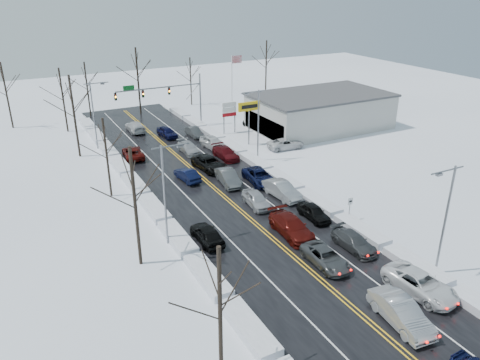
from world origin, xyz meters
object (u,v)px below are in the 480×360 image
traffic_signal_mast (169,94)px  oncoming_car_0 (187,180)px  tires_plus_sign (249,109)px  flagpole (233,81)px  dealership_building (320,111)px

traffic_signal_mast → oncoming_car_0: bearing=-104.8°
traffic_signal_mast → tires_plus_sign: (7.05, -12.00, -0.49)m
tires_plus_sign → oncoming_car_0: bearing=-147.4°
flagpole → dealership_building: 15.24m
dealership_building → oncoming_car_0: bearing=-159.0°
traffic_signal_mast → flagpole: bearing=9.7°
traffic_signal_mast → tires_plus_sign: bearing=-59.5°
flagpole → traffic_signal_mast: bearing=-170.3°
tires_plus_sign → dealership_building: 13.82m
traffic_signal_mast → dealership_building: size_ratio=0.65×
oncoming_car_0 → dealership_building: bearing=-164.9°
flagpole → dealership_building: size_ratio=0.49×
tires_plus_sign → flagpole: (4.67, 14.01, 0.93)m
dealership_building → oncoming_car_0: (-25.80, -9.90, -2.66)m
traffic_signal_mast → dealership_building: (20.53, -9.99, -2.82)m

